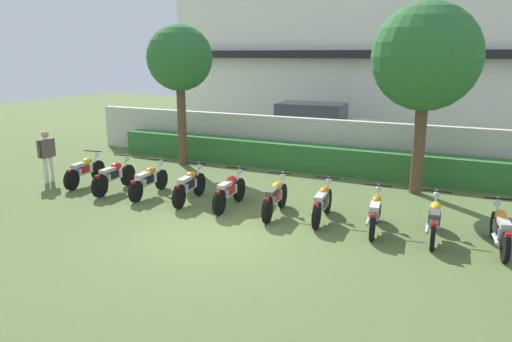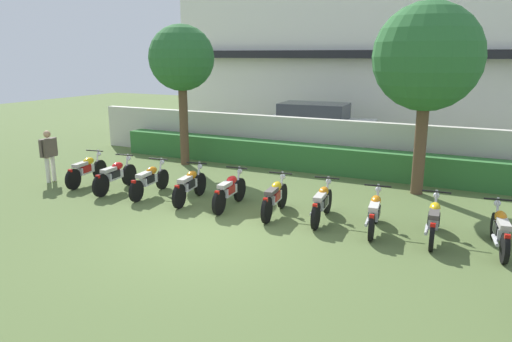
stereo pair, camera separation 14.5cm
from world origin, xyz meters
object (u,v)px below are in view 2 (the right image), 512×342
(motorcycle_in_row_9, at_px, (500,230))
(inspector_person, at_px, (49,152))
(motorcycle_in_row_2, at_px, (149,180))
(motorcycle_in_row_4, at_px, (230,190))
(motorcycle_in_row_1, at_px, (115,175))
(motorcycle_in_row_5, at_px, (275,197))
(tree_near_inspector, at_px, (182,59))
(motorcycle_in_row_6, at_px, (322,203))
(tree_far_side, at_px, (427,58))
(motorcycle_in_row_7, at_px, (375,212))
(motorcycle_in_row_0, at_px, (86,170))
(parked_car, at_px, (317,126))
(motorcycle_in_row_3, at_px, (190,185))
(motorcycle_in_row_8, at_px, (434,220))

(motorcycle_in_row_9, bearing_deg, inspector_person, 82.72)
(motorcycle_in_row_2, height_order, motorcycle_in_row_4, motorcycle_in_row_4)
(motorcycle_in_row_1, height_order, motorcycle_in_row_2, motorcycle_in_row_1)
(motorcycle_in_row_1, bearing_deg, motorcycle_in_row_5, -94.74)
(motorcycle_in_row_9, bearing_deg, tree_near_inspector, 61.85)
(tree_near_inspector, relative_size, motorcycle_in_row_6, 2.66)
(tree_far_side, relative_size, motorcycle_in_row_7, 2.91)
(motorcycle_in_row_0, bearing_deg, parked_car, -35.69)
(motorcycle_in_row_3, height_order, motorcycle_in_row_7, motorcycle_in_row_3)
(parked_car, relative_size, motorcycle_in_row_5, 2.48)
(motorcycle_in_row_5, distance_m, motorcycle_in_row_9, 4.92)
(motorcycle_in_row_5, relative_size, motorcycle_in_row_7, 1.04)
(motorcycle_in_row_2, height_order, inspector_person, inspector_person)
(parked_car, bearing_deg, motorcycle_in_row_6, -73.47)
(motorcycle_in_row_1, height_order, motorcycle_in_row_7, motorcycle_in_row_1)
(motorcycle_in_row_4, bearing_deg, tree_far_side, -54.09)
(parked_car, relative_size, motorcycle_in_row_6, 2.53)
(tree_far_side, height_order, motorcycle_in_row_5, tree_far_side)
(motorcycle_in_row_4, bearing_deg, parked_car, -0.00)
(tree_near_inspector, bearing_deg, motorcycle_in_row_8, -22.41)
(motorcycle_in_row_5, height_order, motorcycle_in_row_6, motorcycle_in_row_5)
(motorcycle_in_row_4, relative_size, motorcycle_in_row_5, 1.00)
(tree_far_side, xyz_separation_m, inspector_person, (-10.31, -3.69, -2.81))
(motorcycle_in_row_8, bearing_deg, motorcycle_in_row_3, 85.67)
(tree_near_inspector, bearing_deg, inspector_person, -120.84)
(motorcycle_in_row_8, bearing_deg, motorcycle_in_row_9, -95.65)
(tree_near_inspector, xyz_separation_m, motorcycle_in_row_6, (6.34, -3.56, -3.22))
(inspector_person, bearing_deg, motorcycle_in_row_2, 3.03)
(parked_car, bearing_deg, motorcycle_in_row_2, -106.21)
(motorcycle_in_row_3, bearing_deg, motorcycle_in_row_6, -96.33)
(motorcycle_in_row_0, distance_m, motorcycle_in_row_3, 3.78)
(motorcycle_in_row_9, bearing_deg, parked_car, 30.63)
(motorcycle_in_row_3, bearing_deg, parked_car, -11.59)
(motorcycle_in_row_3, height_order, motorcycle_in_row_5, same)
(tree_near_inspector, distance_m, motorcycle_in_row_1, 4.94)
(parked_car, distance_m, motorcycle_in_row_1, 9.14)
(parked_car, bearing_deg, inspector_person, -126.18)
(motorcycle_in_row_1, distance_m, motorcycle_in_row_4, 3.72)
(motorcycle_in_row_4, height_order, inspector_person, inspector_person)
(tree_far_side, height_order, inspector_person, tree_far_side)
(motorcycle_in_row_0, distance_m, motorcycle_in_row_2, 2.45)
(motorcycle_in_row_2, distance_m, motorcycle_in_row_9, 8.74)
(motorcycle_in_row_4, distance_m, motorcycle_in_row_7, 3.71)
(motorcycle_in_row_1, relative_size, motorcycle_in_row_9, 1.05)
(tree_near_inspector, height_order, motorcycle_in_row_2, tree_near_inspector)
(motorcycle_in_row_5, relative_size, inspector_person, 1.17)
(motorcycle_in_row_2, bearing_deg, parked_car, -18.79)
(tree_far_side, height_order, motorcycle_in_row_1, tree_far_side)
(motorcycle_in_row_4, distance_m, motorcycle_in_row_5, 1.27)
(motorcycle_in_row_0, bearing_deg, tree_near_inspector, -25.42)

